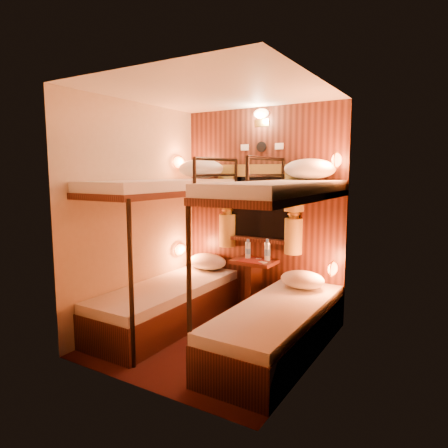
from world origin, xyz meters
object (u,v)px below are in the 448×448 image
Objects in this scene: bottle_left at (248,250)px; bottle_right at (267,251)px; table at (254,280)px; bunk_left at (167,275)px; bunk_right at (278,294)px.

bottle_right is (0.24, 0.02, 0.01)m from bottle_left.
bunk_left is at bearing -129.67° from table.
bottle_left reaches higher than table.
bunk_left is at bearing -132.90° from bottle_right.
bunk_left is 8.29× the size of bottle_left.
bottle_left is 0.24m from bottle_right.
table is at bearing -154.80° from bottle_right.
bunk_left and bunk_right have the same top height.
bunk_left is 1.00× the size of bunk_right.
bunk_right is 1.01m from bottle_right.
bunk_left is 2.90× the size of table.
bottle_left is at bearing -174.64° from bottle_right.
bunk_right is at bearing -58.97° from bottle_right.
bunk_left is at bearing -123.55° from bottle_left.
bunk_right reaches higher than bottle_right.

